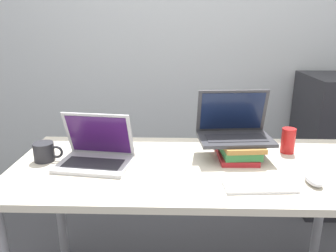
{
  "coord_description": "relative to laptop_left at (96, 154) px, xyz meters",
  "views": [
    {
      "loc": [
        -0.07,
        -0.98,
        1.32
      ],
      "look_at": [
        -0.11,
        0.36,
        0.9
      ],
      "focal_mm": 35.0,
      "sensor_mm": 36.0,
      "label": 1
    }
  ],
  "objects": [
    {
      "name": "wall_back",
      "position": [
        0.43,
        1.26,
        0.58
      ],
      "size": [
        8.0,
        0.05,
        2.7
      ],
      "color": "silver",
      "rests_on": "ground_plane"
    },
    {
      "name": "desk",
      "position": [
        0.43,
        -0.0,
        -0.12
      ],
      "size": [
        1.6,
        0.72,
        0.72
      ],
      "color": "beige",
      "rests_on": "ground_plane"
    },
    {
      "name": "laptop_left",
      "position": [
        0.0,
        0.0,
        0.0
      ],
      "size": [
        0.34,
        0.27,
        0.23
      ],
      "color": "#B2B2B7",
      "rests_on": "desk"
    },
    {
      "name": "book_stack",
      "position": [
        0.65,
        0.1,
        -0.0
      ],
      "size": [
        0.2,
        0.29,
        0.08
      ],
      "color": "maroon",
      "rests_on": "desk"
    },
    {
      "name": "laptop_on_books",
      "position": [
        0.63,
        0.12,
        0.08
      ],
      "size": [
        0.35,
        0.25,
        0.23
      ],
      "color": "#333338",
      "rests_on": "book_stack"
    },
    {
      "name": "wireless_keyboard",
      "position": [
        0.68,
        -0.2,
        -0.04
      ],
      "size": [
        0.28,
        0.15,
        0.01
      ],
      "color": "silver",
      "rests_on": "desk"
    },
    {
      "name": "mouse",
      "position": [
        0.9,
        -0.17,
        -0.03
      ],
      "size": [
        0.06,
        0.11,
        0.03
      ],
      "color": "#B2B2B7",
      "rests_on": "desk"
    },
    {
      "name": "mug",
      "position": [
        -0.24,
        0.03,
        -0.0
      ],
      "size": [
        0.13,
        0.09,
        0.09
      ],
      "color": "#232328",
      "rests_on": "desk"
    },
    {
      "name": "soda_can",
      "position": [
        0.9,
        0.16,
        0.01
      ],
      "size": [
        0.07,
        0.07,
        0.12
      ],
      "color": "red",
      "rests_on": "desk"
    },
    {
      "name": "mini_fridge",
      "position": [
        1.52,
        0.92,
        -0.28
      ],
      "size": [
        0.52,
        0.55,
        0.98
      ],
      "color": "#232328",
      "rests_on": "ground_plane"
    }
  ]
}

